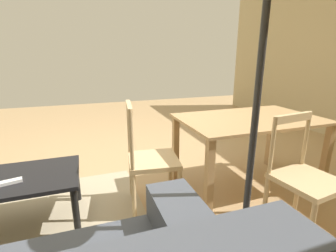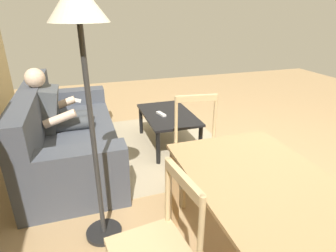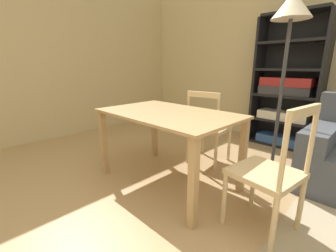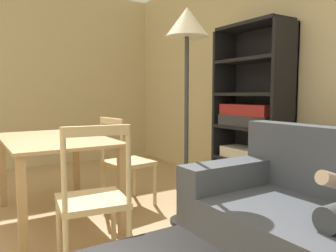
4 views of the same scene
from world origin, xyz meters
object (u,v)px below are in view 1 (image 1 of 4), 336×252
(tv_remote, at_px, (9,182))
(dining_chair_facing_couch, at_px, (150,159))
(coffee_table, at_px, (11,185))
(dining_table, at_px, (249,129))
(dining_chair_near_wall, at_px, (304,178))

(tv_remote, height_order, dining_chair_facing_couch, dining_chair_facing_couch)
(coffee_table, xyz_separation_m, dining_table, (-2.08, 0.04, 0.25))
(tv_remote, bearing_deg, dining_table, 77.83)
(tv_remote, xyz_separation_m, dining_chair_near_wall, (-2.05, 0.64, -0.01))
(coffee_table, relative_size, dining_chair_facing_couch, 1.04)
(coffee_table, bearing_deg, dining_chair_near_wall, 160.54)
(dining_table, bearing_deg, tv_remote, 1.51)
(dining_chair_near_wall, bearing_deg, tv_remote, -17.19)
(tv_remote, distance_m, dining_table, 2.07)
(tv_remote, distance_m, dining_chair_facing_couch, 1.06)
(dining_chair_facing_couch, bearing_deg, dining_chair_near_wall, 145.22)
(tv_remote, relative_size, dining_chair_near_wall, 0.19)
(coffee_table, bearing_deg, dining_table, 178.83)
(coffee_table, distance_m, dining_chair_near_wall, 2.20)
(dining_chair_facing_couch, bearing_deg, tv_remote, 3.17)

